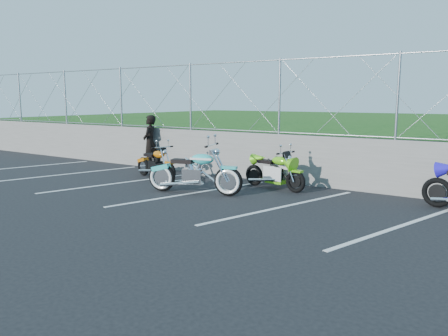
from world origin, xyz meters
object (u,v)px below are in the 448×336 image
Objects in this scene: cruiser_turquoise at (195,174)px; person_standing at (150,142)px; naked_orange at (156,165)px; sportbike_green at (275,173)px.

person_standing is at bearing 133.13° from cruiser_turquoise.
naked_orange is 1.00× the size of sportbike_green.
naked_orange is 1.88m from person_standing.
cruiser_turquoise is 2.33m from naked_orange.
sportbike_green is 4.87m from person_standing.
cruiser_turquoise is 1.28× the size of sportbike_green.
naked_orange is at bearing 24.60° from person_standing.
sportbike_green reaches higher than naked_orange.
sportbike_green is at bearing 24.23° from naked_orange.
cruiser_turquoise is 1.36× the size of person_standing.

